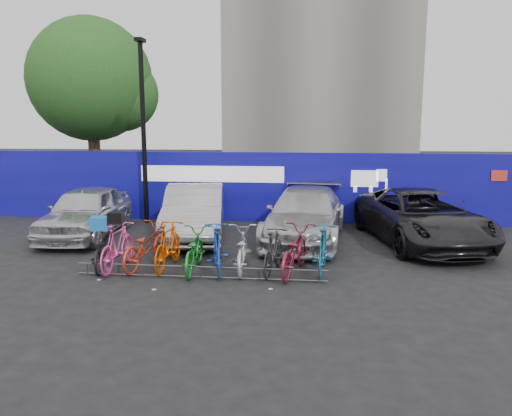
# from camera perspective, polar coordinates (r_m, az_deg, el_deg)

# --- Properties ---
(ground) EXTENTS (100.00, 100.00, 0.00)m
(ground) POSITION_cam_1_polar(r_m,az_deg,el_deg) (11.75, -5.75, -7.19)
(ground) COLOR black
(ground) RESTS_ON ground
(hoarding) EXTENTS (22.00, 0.18, 2.40)m
(hoarding) POSITION_cam_1_polar(r_m,az_deg,el_deg) (17.29, -1.72, 2.44)
(hoarding) COLOR #09097C
(hoarding) RESTS_ON ground
(tree) EXTENTS (5.40, 5.20, 7.80)m
(tree) POSITION_cam_1_polar(r_m,az_deg,el_deg) (23.00, -17.78, 13.47)
(tree) COLOR #382314
(tree) RESTS_ON ground
(lamppost) EXTENTS (0.25, 0.50, 6.11)m
(lamppost) POSITION_cam_1_polar(r_m,az_deg,el_deg) (17.31, -12.76, 9.07)
(lamppost) COLOR black
(lamppost) RESTS_ON ground
(bike_rack) EXTENTS (5.60, 0.03, 0.30)m
(bike_rack) POSITION_cam_1_polar(r_m,az_deg,el_deg) (11.14, -6.40, -7.28)
(bike_rack) COLOR #595B60
(bike_rack) RESTS_ON ground
(car_0) EXTENTS (2.08, 4.59, 1.53)m
(car_0) POSITION_cam_1_polar(r_m,az_deg,el_deg) (15.81, -18.84, -0.41)
(car_0) COLOR silver
(car_0) RESTS_ON ground
(car_1) EXTENTS (2.39, 4.94, 1.56)m
(car_1) POSITION_cam_1_polar(r_m,az_deg,el_deg) (14.93, -7.02, -0.46)
(car_1) COLOR #A2A1A5
(car_1) RESTS_ON ground
(car_2) EXTENTS (2.65, 5.39, 1.51)m
(car_2) POSITION_cam_1_polar(r_m,az_deg,el_deg) (14.57, 5.67, -0.80)
(car_2) COLOR #BBBAC0
(car_2) RESTS_ON ground
(car_3) EXTENTS (3.56, 5.87, 1.52)m
(car_3) POSITION_cam_1_polar(r_m,az_deg,el_deg) (14.88, 18.33, -1.00)
(car_3) COLOR black
(car_3) RESTS_ON ground
(bike_0) EXTENTS (0.99, 1.86, 0.93)m
(bike_0) POSITION_cam_1_polar(r_m,az_deg,el_deg) (12.36, -17.19, -4.51)
(bike_0) COLOR black
(bike_0) RESTS_ON ground
(bike_1) EXTENTS (0.60, 1.88, 1.12)m
(bike_1) POSITION_cam_1_polar(r_m,az_deg,el_deg) (12.13, -15.55, -4.22)
(bike_1) COLOR #E84295
(bike_1) RESTS_ON ground
(bike_2) EXTENTS (1.10, 2.09, 1.04)m
(bike_2) POSITION_cam_1_polar(r_m,az_deg,el_deg) (12.14, -12.46, -4.26)
(bike_2) COLOR #B0341B
(bike_2) RESTS_ON ground
(bike_3) EXTENTS (0.61, 1.89, 1.12)m
(bike_3) POSITION_cam_1_polar(r_m,az_deg,el_deg) (11.93, -9.99, -4.24)
(bike_3) COLOR #D04904
(bike_3) RESTS_ON ground
(bike_4) EXTENTS (0.74, 1.92, 1.00)m
(bike_4) POSITION_cam_1_polar(r_m,az_deg,el_deg) (11.63, -7.14, -4.85)
(bike_4) COLOR #157C21
(bike_4) RESTS_ON ground
(bike_5) EXTENTS (0.94, 1.95, 1.13)m
(bike_5) POSITION_cam_1_polar(r_m,az_deg,el_deg) (11.49, -4.47, -4.64)
(bike_5) COLOR #173FA9
(bike_5) RESTS_ON ground
(bike_6) EXTENTS (0.81, 1.96, 1.00)m
(bike_6) POSITION_cam_1_polar(r_m,az_deg,el_deg) (11.62, -1.70, -4.76)
(bike_6) COLOR #B0B2B8
(bike_6) RESTS_ON ground
(bike_7) EXTENTS (0.75, 1.76, 1.03)m
(bike_7) POSITION_cam_1_polar(r_m,az_deg,el_deg) (11.41, 1.99, -4.99)
(bike_7) COLOR black
(bike_7) RESTS_ON ground
(bike_8) EXTENTS (1.16, 2.18, 1.09)m
(bike_8) POSITION_cam_1_polar(r_m,az_deg,el_deg) (11.38, 4.39, -4.89)
(bike_8) COLOR maroon
(bike_8) RESTS_ON ground
(bike_9) EXTENTS (0.71, 1.88, 1.11)m
(bike_9) POSITION_cam_1_polar(r_m,az_deg,el_deg) (11.51, 7.66, -4.74)
(bike_9) COLOR #165375
(bike_9) RESTS_ON ground
(cargo_crate) EXTENTS (0.45, 0.35, 0.31)m
(cargo_crate) POSITION_cam_1_polar(r_m,az_deg,el_deg) (12.22, -17.34, -1.69)
(cargo_crate) COLOR blue
(cargo_crate) RESTS_ON bike_0
(cargo_topcase) EXTENTS (0.37, 0.33, 0.25)m
(cargo_topcase) POSITION_cam_1_polar(r_m,az_deg,el_deg) (11.99, -15.70, -1.05)
(cargo_topcase) COLOR black
(cargo_topcase) RESTS_ON bike_1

